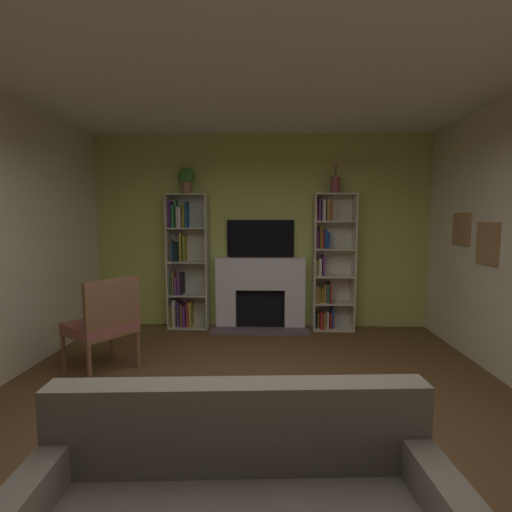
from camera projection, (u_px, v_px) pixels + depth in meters
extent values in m
plane|color=brown|center=(250.00, 445.00, 2.67)|extent=(7.28, 7.28, 0.00)
cube|color=#BBC65E|center=(261.00, 232.00, 5.57)|extent=(5.10, 0.06, 2.87)
cube|color=#A2744B|center=(488.00, 243.00, 3.94)|extent=(0.03, 0.39, 0.46)
cube|color=#34565B|center=(487.00, 243.00, 3.94)|extent=(0.01, 0.33, 0.40)
cube|color=#A2744B|center=(462.00, 229.00, 4.48)|extent=(0.03, 0.39, 0.39)
cube|color=olive|center=(461.00, 229.00, 4.49)|extent=(0.01, 0.33, 0.33)
cube|color=white|center=(249.00, 22.00, 2.38)|extent=(5.10, 6.18, 0.06)
cube|color=white|center=(226.00, 308.00, 5.57)|extent=(0.30, 0.20, 0.58)
cube|color=white|center=(295.00, 309.00, 5.54)|extent=(0.30, 0.20, 0.58)
cube|color=white|center=(260.00, 274.00, 5.50)|extent=(1.33, 0.20, 0.48)
cube|color=black|center=(260.00, 307.00, 5.62)|extent=(0.73, 0.08, 0.58)
cube|color=#605258|center=(260.00, 331.00, 5.33)|extent=(1.43, 0.30, 0.03)
cube|color=black|center=(261.00, 239.00, 5.52)|extent=(1.00, 0.06, 0.56)
cube|color=beige|center=(169.00, 262.00, 5.49)|extent=(0.02, 0.30, 2.00)
cube|color=beige|center=(207.00, 262.00, 5.47)|extent=(0.02, 0.30, 2.00)
cube|color=beige|center=(190.00, 261.00, 5.62)|extent=(0.60, 0.02, 2.00)
cube|color=beige|center=(189.00, 327.00, 5.58)|extent=(0.56, 0.30, 0.02)
cube|color=#A28E1F|center=(172.00, 315.00, 5.59)|extent=(0.02, 0.21, 0.31)
cube|color=beige|center=(175.00, 312.00, 5.57)|extent=(0.04, 0.24, 0.41)
cube|color=#4D336A|center=(179.00, 313.00, 5.59)|extent=(0.03, 0.20, 0.38)
cube|color=brown|center=(182.00, 314.00, 5.60)|extent=(0.03, 0.19, 0.34)
cube|color=#5D2F7D|center=(185.00, 316.00, 5.58)|extent=(0.04, 0.22, 0.31)
cube|color=#AC3235|center=(188.00, 314.00, 5.59)|extent=(0.03, 0.21, 0.37)
cube|color=#A68C36|center=(191.00, 314.00, 5.58)|extent=(0.04, 0.21, 0.37)
cube|color=beige|center=(189.00, 295.00, 5.53)|extent=(0.56, 0.30, 0.02)
cube|color=#2E6A3B|center=(172.00, 283.00, 5.56)|extent=(0.02, 0.19, 0.33)
cube|color=#94673F|center=(174.00, 283.00, 5.55)|extent=(0.02, 0.21, 0.34)
cube|color=#65427A|center=(177.00, 285.00, 5.56)|extent=(0.04, 0.19, 0.27)
cube|color=#683B81|center=(180.00, 283.00, 5.54)|extent=(0.03, 0.22, 0.33)
cube|color=black|center=(183.00, 283.00, 5.54)|extent=(0.03, 0.21, 0.32)
cube|color=beige|center=(188.00, 262.00, 5.48)|extent=(0.56, 0.30, 0.02)
cube|color=brown|center=(171.00, 250.00, 5.52)|extent=(0.02, 0.16, 0.32)
cube|color=navy|center=(173.00, 251.00, 5.50)|extent=(0.02, 0.20, 0.30)
cube|color=#14282D|center=(176.00, 252.00, 5.51)|extent=(0.03, 0.19, 0.28)
cube|color=black|center=(178.00, 252.00, 5.49)|extent=(0.04, 0.22, 0.26)
cube|color=olive|center=(181.00, 247.00, 5.51)|extent=(0.04, 0.17, 0.42)
cube|color=olive|center=(185.00, 248.00, 5.51)|extent=(0.03, 0.17, 0.38)
cube|color=beige|center=(187.00, 228.00, 5.43)|extent=(0.56, 0.30, 0.02)
cube|color=#5F2475|center=(171.00, 215.00, 5.46)|extent=(0.03, 0.18, 0.38)
cube|color=#2C7445|center=(174.00, 216.00, 5.46)|extent=(0.04, 0.18, 0.33)
cube|color=#387746|center=(177.00, 214.00, 5.46)|extent=(0.02, 0.17, 0.40)
cube|color=beige|center=(179.00, 217.00, 5.44)|extent=(0.02, 0.22, 0.31)
cube|color=beige|center=(181.00, 218.00, 5.43)|extent=(0.03, 0.24, 0.29)
cube|color=olive|center=(184.00, 216.00, 5.46)|extent=(0.04, 0.17, 0.33)
cube|color=#1A558B|center=(187.00, 214.00, 5.44)|extent=(0.02, 0.19, 0.39)
cube|color=beige|center=(187.00, 195.00, 5.38)|extent=(0.56, 0.30, 0.02)
cube|color=beige|center=(314.00, 262.00, 5.40)|extent=(0.02, 0.31, 2.00)
cube|color=beige|center=(354.00, 263.00, 5.38)|extent=(0.02, 0.31, 2.00)
cube|color=beige|center=(332.00, 261.00, 5.54)|extent=(0.60, 0.02, 2.00)
cube|color=beige|center=(332.00, 328.00, 5.49)|extent=(0.56, 0.31, 0.02)
cube|color=#275296|center=(315.00, 319.00, 5.54)|extent=(0.02, 0.18, 0.23)
cube|color=olive|center=(318.00, 319.00, 5.52)|extent=(0.02, 0.20, 0.23)
cube|color=red|center=(321.00, 319.00, 5.50)|extent=(0.04, 0.24, 0.24)
cube|color=olive|center=(324.00, 320.00, 5.50)|extent=(0.03, 0.24, 0.24)
cube|color=beige|center=(327.00, 319.00, 5.51)|extent=(0.03, 0.21, 0.26)
cube|color=red|center=(329.00, 320.00, 5.50)|extent=(0.02, 0.22, 0.22)
cube|color=#33408E|center=(332.00, 317.00, 5.52)|extent=(0.03, 0.18, 0.30)
cube|color=beige|center=(333.00, 303.00, 5.45)|extent=(0.56, 0.31, 0.02)
cube|color=olive|center=(316.00, 293.00, 5.46)|extent=(0.04, 0.25, 0.25)
cube|color=olive|center=(319.00, 294.00, 5.47)|extent=(0.02, 0.23, 0.23)
cube|color=#A48425|center=(322.00, 295.00, 5.48)|extent=(0.03, 0.21, 0.20)
cube|color=olive|center=(324.00, 293.00, 5.46)|extent=(0.03, 0.23, 0.27)
cube|color=#2E6752|center=(327.00, 293.00, 5.45)|extent=(0.03, 0.25, 0.27)
cube|color=#A52D29|center=(330.00, 292.00, 5.44)|extent=(0.02, 0.26, 0.29)
cube|color=beige|center=(333.00, 276.00, 5.41)|extent=(0.56, 0.31, 0.02)
cube|color=olive|center=(316.00, 268.00, 5.42)|extent=(0.03, 0.25, 0.23)
cube|color=beige|center=(319.00, 267.00, 5.42)|extent=(0.04, 0.24, 0.25)
cube|color=#612D7C|center=(323.00, 265.00, 5.44)|extent=(0.03, 0.20, 0.30)
cube|color=beige|center=(334.00, 249.00, 5.37)|extent=(0.56, 0.31, 0.02)
cube|color=#662E65|center=(317.00, 239.00, 5.40)|extent=(0.04, 0.20, 0.27)
cube|color=#A37520|center=(320.00, 237.00, 5.38)|extent=(0.02, 0.23, 0.32)
cube|color=#B43B36|center=(322.00, 239.00, 5.41)|extent=(0.04, 0.18, 0.27)
cube|color=#174291|center=(325.00, 239.00, 5.39)|extent=(0.04, 0.21, 0.27)
cube|color=navy|center=(328.00, 240.00, 5.38)|extent=(0.03, 0.23, 0.23)
cube|color=beige|center=(335.00, 221.00, 5.33)|extent=(0.56, 0.31, 0.02)
cube|color=red|center=(316.00, 212.00, 5.38)|extent=(0.02, 0.17, 0.25)
cube|color=#603B81|center=(319.00, 210.00, 5.37)|extent=(0.04, 0.18, 0.31)
cube|color=beige|center=(323.00, 210.00, 5.34)|extent=(0.04, 0.24, 0.30)
cube|color=#A57A34|center=(327.00, 210.00, 5.33)|extent=(0.03, 0.26, 0.32)
cube|color=brown|center=(330.00, 212.00, 5.33)|extent=(0.04, 0.24, 0.27)
cube|color=beige|center=(333.00, 214.00, 5.35)|extent=(0.03, 0.21, 0.20)
cube|color=beige|center=(335.00, 194.00, 5.29)|extent=(0.56, 0.31, 0.02)
cylinder|color=#9F694C|center=(187.00, 188.00, 5.37)|extent=(0.14, 0.14, 0.17)
sphere|color=#3D7B27|center=(186.00, 176.00, 5.35)|extent=(0.24, 0.24, 0.24)
cylinder|color=#973C4C|center=(335.00, 186.00, 5.28)|extent=(0.13, 0.13, 0.23)
cylinder|color=#4C7F3F|center=(335.00, 171.00, 5.27)|extent=(0.01, 0.01, 0.17)
sphere|color=#D36F83|center=(335.00, 165.00, 5.26)|extent=(0.04, 0.04, 0.04)
cylinder|color=#4C7F3F|center=(336.00, 172.00, 5.25)|extent=(0.01, 0.01, 0.16)
sphere|color=#D36F83|center=(336.00, 166.00, 5.25)|extent=(0.06, 0.06, 0.06)
cylinder|color=#4C7F3F|center=(335.00, 173.00, 5.27)|extent=(0.01, 0.01, 0.12)
sphere|color=#D36F83|center=(336.00, 169.00, 5.27)|extent=(0.04, 0.04, 0.04)
cube|color=slate|center=(238.00, 426.00, 1.77)|extent=(1.82, 0.28, 0.43)
cylinder|color=brown|center=(89.00, 364.00, 3.59)|extent=(0.04, 0.04, 0.46)
cylinder|color=brown|center=(138.00, 348.00, 4.02)|extent=(0.04, 0.04, 0.46)
cylinder|color=brown|center=(63.00, 351.00, 3.93)|extent=(0.04, 0.04, 0.46)
cylinder|color=brown|center=(111.00, 338.00, 4.36)|extent=(0.04, 0.04, 0.46)
cube|color=#9A554D|center=(100.00, 325.00, 3.95)|extent=(0.83, 0.83, 0.08)
cube|color=brown|center=(100.00, 331.00, 3.95)|extent=(0.83, 0.83, 0.04)
cube|color=brown|center=(113.00, 307.00, 3.76)|extent=(0.40, 0.52, 0.57)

